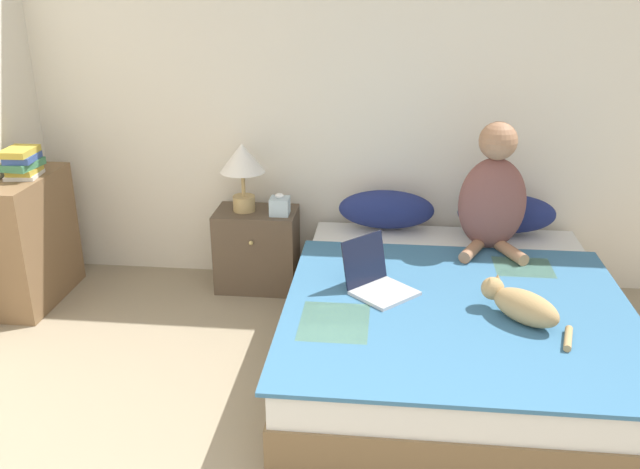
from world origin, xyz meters
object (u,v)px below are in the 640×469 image
at_px(bed, 453,328).
at_px(laptop_open, 377,281).
at_px(book_stack_top, 22,163).
at_px(pillow_near, 386,209).
at_px(person_sitting, 493,195).
at_px(pillow_far, 507,214).
at_px(bookshelf, 35,240).
at_px(tissue_box, 280,206).
at_px(nightstand, 257,249).
at_px(table_lamp, 242,163).
at_px(cat_tabby, 521,305).

bearing_deg(bed, laptop_open, -174.24).
bearing_deg(book_stack_top, pillow_near, 9.98).
bearing_deg(pillow_near, person_sitting, -23.49).
xyz_separation_m(pillow_near, pillow_far, (0.75, 0.00, 0.00)).
relative_size(pillow_near, person_sitting, 0.80).
bearing_deg(bookshelf, bed, -11.04).
bearing_deg(pillow_near, tissue_box, -171.81).
distance_m(pillow_far, nightstand, 1.62).
xyz_separation_m(bed, nightstand, (-1.21, 0.83, 0.05)).
bearing_deg(bookshelf, table_lamp, 14.81).
bearing_deg(bookshelf, nightstand, 14.08).
distance_m(person_sitting, book_stack_top, 2.80).
relative_size(bed, tissue_box, 14.41).
xyz_separation_m(bed, cat_tabby, (0.28, -0.28, 0.30)).
relative_size(pillow_near, table_lamp, 1.37).
height_order(bed, person_sitting, person_sitting).
height_order(cat_tabby, bookshelf, bookshelf).
relative_size(laptop_open, nightstand, 0.79).
relative_size(pillow_far, laptop_open, 1.44).
bearing_deg(nightstand, table_lamp, -179.04).
bearing_deg(laptop_open, pillow_near, 41.70).
height_order(bed, pillow_near, pillow_near).
height_order(pillow_near, nightstand, pillow_near).
distance_m(table_lamp, book_stack_top, 1.31).
relative_size(tissue_box, bookshelf, 0.17).
bearing_deg(nightstand, laptop_open, -47.32).
distance_m(bed, table_lamp, 1.66).
height_order(pillow_near, laptop_open, laptop_open).
xyz_separation_m(table_lamp, book_stack_top, (-1.26, -0.33, 0.06)).
bearing_deg(pillow_near, table_lamp, -176.91).
height_order(bookshelf, book_stack_top, book_stack_top).
relative_size(pillow_far, table_lamp, 1.37).
distance_m(pillow_near, cat_tabby, 1.33).
relative_size(nightstand, tissue_box, 3.82).
distance_m(bed, nightstand, 1.47).
xyz_separation_m(cat_tabby, bookshelf, (-2.83, 0.78, -0.10)).
height_order(bed, table_lamp, table_lamp).
height_order(pillow_far, table_lamp, table_lamp).
bearing_deg(table_lamp, nightstand, 0.96).
relative_size(bed, table_lamp, 4.56).
relative_size(laptop_open, book_stack_top, 1.66).
bearing_deg(bed, person_sitting, 68.71).
height_order(pillow_near, pillow_far, same).
height_order(pillow_far, tissue_box, pillow_far).
distance_m(pillow_near, pillow_far, 0.75).
relative_size(person_sitting, book_stack_top, 2.98).
bearing_deg(pillow_near, nightstand, -176.72).
bearing_deg(person_sitting, tissue_box, 172.44).
distance_m(pillow_near, laptop_open, 0.93).
bearing_deg(pillow_far, bed, -113.10).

